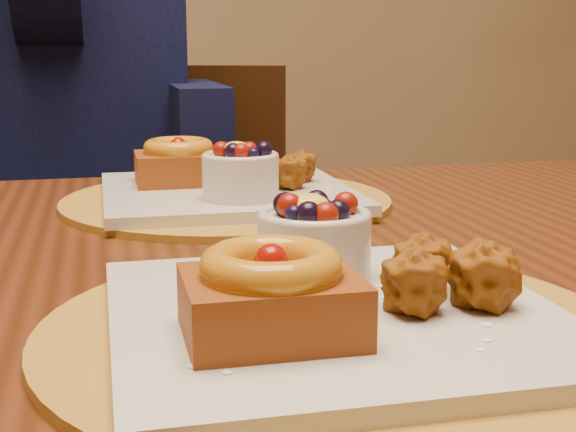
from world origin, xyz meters
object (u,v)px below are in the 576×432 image
object	(u,v)px
diner	(53,29)
place_setting_far	(225,186)
place_setting_near	(330,303)
dining_table	(266,332)
chair_far	(178,253)

from	to	relation	value
diner	place_setting_far	bearing A→B (deg)	-49.31
place_setting_near	diner	size ratio (longest dim) A/B	0.42
dining_table	chair_far	distance (m)	1.02
place_setting_near	dining_table	bearing A→B (deg)	89.45
chair_far	diner	distance (m)	0.55
dining_table	chair_far	size ratio (longest dim) A/B	1.80
place_setting_far	diner	size ratio (longest dim) A/B	0.42
dining_table	diner	world-z (taller)	diner
chair_far	diner	xyz separation A→B (m)	(-0.22, -0.18, 0.47)
place_setting_near	chair_far	xyz separation A→B (m)	(0.01, 1.21, -0.28)
place_setting_far	chair_far	size ratio (longest dim) A/B	0.43
dining_table	chair_far	world-z (taller)	chair_far
chair_far	dining_table	bearing A→B (deg)	-69.47
dining_table	diner	bearing A→B (deg)	104.57
dining_table	diner	distance (m)	0.89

